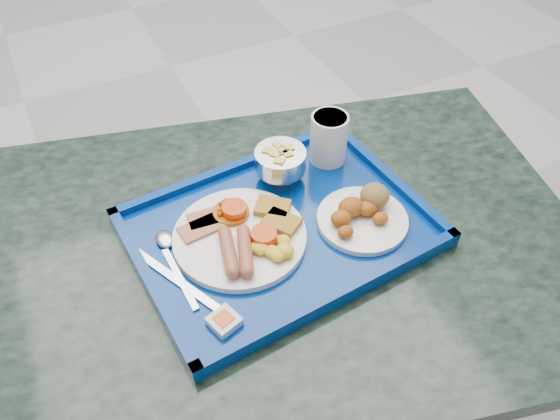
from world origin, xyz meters
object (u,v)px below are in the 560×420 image
object	(u,v)px
tray	(280,229)
bread_plate	(363,213)
fruit_bowl	(280,161)
main_plate	(244,235)
juice_cup	(329,137)
table	(270,300)

from	to	relation	value
tray	bread_plate	size ratio (longest dim) A/B	3.30
tray	fruit_bowl	distance (m)	0.13
bread_plate	main_plate	bearing A→B (deg)	166.93
bread_plate	fruit_bowl	xyz separation A→B (m)	(-0.08, 0.16, 0.03)
main_plate	juice_cup	size ratio (longest dim) A/B	2.28
table	bread_plate	xyz separation A→B (m)	(0.16, -0.04, 0.21)
fruit_bowl	juice_cup	bearing A→B (deg)	5.71
fruit_bowl	tray	bearing A→B (deg)	-116.66
main_plate	fruit_bowl	distance (m)	0.17
table	bread_plate	size ratio (longest dim) A/B	7.88
bread_plate	fruit_bowl	world-z (taller)	fruit_bowl
table	main_plate	xyz separation A→B (m)	(-0.04, 0.01, 0.20)
tray	main_plate	distance (m)	0.07
juice_cup	bread_plate	bearing A→B (deg)	-99.17
tray	main_plate	bearing A→B (deg)	-178.98
main_plate	juice_cup	distance (m)	0.26
fruit_bowl	bread_plate	bearing A→B (deg)	-63.26
table	juice_cup	size ratio (longest dim) A/B	12.57
juice_cup	main_plate	bearing A→B (deg)	-152.09
tray	bread_plate	world-z (taller)	bread_plate
table	tray	bearing A→B (deg)	16.04
tray	juice_cup	distance (m)	0.21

